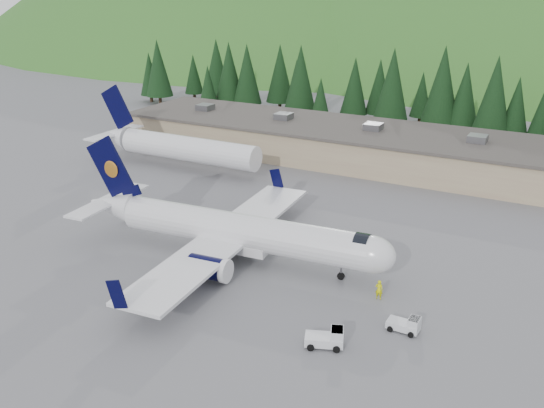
% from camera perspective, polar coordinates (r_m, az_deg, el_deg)
% --- Properties ---
extents(ground, '(600.00, 600.00, 0.00)m').
position_cam_1_polar(ground, '(60.79, -2.68, -5.30)').
color(ground, slate).
extents(airliner, '(33.73, 31.66, 11.19)m').
position_cam_1_polar(airliner, '(59.95, -3.57, -2.57)').
color(airliner, white).
rests_on(airliner, ground).
extents(second_airliner, '(27.50, 11.00, 10.05)m').
position_cam_1_polar(second_airliner, '(89.99, -9.29, 5.43)').
color(second_airliner, white).
rests_on(second_airliner, ground).
extents(baggage_tug_a, '(3.26, 2.55, 1.56)m').
position_cam_1_polar(baggage_tug_a, '(47.53, 5.27, -12.47)').
color(baggage_tug_a, silver).
rests_on(baggage_tug_a, ground).
extents(baggage_tug_b, '(2.58, 1.60, 1.36)m').
position_cam_1_polar(baggage_tug_b, '(50.27, 12.53, -11.03)').
color(baggage_tug_b, silver).
rests_on(baggage_tug_b, ground).
extents(terminal_building, '(71.00, 17.00, 6.10)m').
position_cam_1_polar(terminal_building, '(94.18, 6.52, 5.81)').
color(terminal_building, '#9C8267').
rests_on(terminal_building, ground).
extents(ramp_worker, '(0.69, 0.48, 1.82)m').
position_cam_1_polar(ramp_worker, '(54.26, 10.04, -7.94)').
color(ramp_worker, '#E1E206').
rests_on(ramp_worker, ground).
extents(tree_line, '(111.78, 18.19, 14.30)m').
position_cam_1_polar(tree_line, '(114.14, 11.25, 10.78)').
color(tree_line, black).
rests_on(tree_line, ground).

